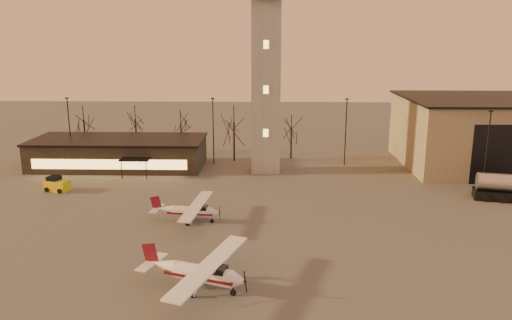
{
  "coord_description": "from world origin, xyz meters",
  "views": [
    {
      "loc": [
        0.47,
        -40.19,
        18.94
      ],
      "look_at": [
        -0.95,
        13.0,
        5.82
      ],
      "focal_mm": 35.0,
      "sensor_mm": 36.0,
      "label": 1
    }
  ],
  "objects_px": {
    "control_tower": "(266,57)",
    "service_cart": "(57,185)",
    "terminal": "(119,153)",
    "hangar": "(507,132)",
    "cessna_rear": "(194,214)",
    "cessna_front": "(205,277)"
  },
  "relations": [
    {
      "from": "hangar",
      "to": "terminal",
      "type": "relative_size",
      "value": 1.2
    },
    {
      "from": "hangar",
      "to": "service_cart",
      "type": "relative_size",
      "value": 9.24
    },
    {
      "from": "cessna_front",
      "to": "cessna_rear",
      "type": "bearing_deg",
      "value": 120.87
    },
    {
      "from": "control_tower",
      "to": "service_cart",
      "type": "height_order",
      "value": "control_tower"
    },
    {
      "from": "cessna_rear",
      "to": "terminal",
      "type": "bearing_deg",
      "value": 128.68
    },
    {
      "from": "control_tower",
      "to": "cessna_rear",
      "type": "xyz_separation_m",
      "value": [
        -7.41,
        -20.92,
        -15.39
      ]
    },
    {
      "from": "control_tower",
      "to": "cessna_rear",
      "type": "height_order",
      "value": "control_tower"
    },
    {
      "from": "control_tower",
      "to": "hangar",
      "type": "height_order",
      "value": "control_tower"
    },
    {
      "from": "service_cart",
      "to": "cessna_rear",
      "type": "bearing_deg",
      "value": -12.1
    },
    {
      "from": "terminal",
      "to": "service_cart",
      "type": "distance_m",
      "value": 13.21
    },
    {
      "from": "hangar",
      "to": "terminal",
      "type": "xyz_separation_m",
      "value": [
        -57.99,
        -2.0,
        -3.0
      ]
    },
    {
      "from": "cessna_rear",
      "to": "hangar",
      "type": "bearing_deg",
      "value": 36.03
    },
    {
      "from": "hangar",
      "to": "cessna_front",
      "type": "relative_size",
      "value": 2.65
    },
    {
      "from": "service_cart",
      "to": "control_tower",
      "type": "bearing_deg",
      "value": 38.43
    },
    {
      "from": "terminal",
      "to": "service_cart",
      "type": "bearing_deg",
      "value": -109.5
    },
    {
      "from": "control_tower",
      "to": "service_cart",
      "type": "relative_size",
      "value": 9.84
    },
    {
      "from": "control_tower",
      "to": "hangar",
      "type": "distance_m",
      "value": 37.9
    },
    {
      "from": "control_tower",
      "to": "terminal",
      "type": "height_order",
      "value": "control_tower"
    },
    {
      "from": "cessna_rear",
      "to": "service_cart",
      "type": "xyz_separation_m",
      "value": [
        -18.97,
        10.52,
        -0.21
      ]
    },
    {
      "from": "hangar",
      "to": "cessna_front",
      "type": "height_order",
      "value": "hangar"
    },
    {
      "from": "control_tower",
      "to": "service_cart",
      "type": "xyz_separation_m",
      "value": [
        -26.38,
        -10.4,
        -15.61
      ]
    },
    {
      "from": "control_tower",
      "to": "cessna_front",
      "type": "height_order",
      "value": "control_tower"
    }
  ]
}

